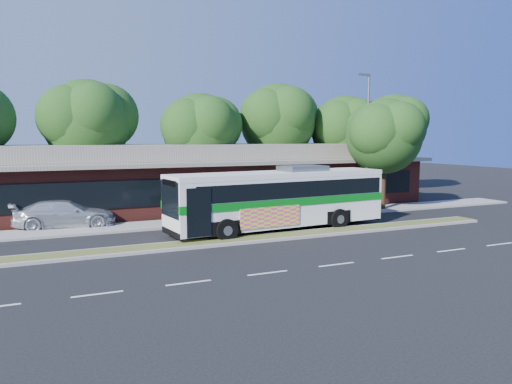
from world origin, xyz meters
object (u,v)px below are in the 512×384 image
at_px(lamp_post, 367,138).
at_px(sidewalk_tree, 387,134).
at_px(transit_bus, 280,195).
at_px(sedan, 65,214).

distance_m(lamp_post, sidewalk_tree, 1.83).
relative_size(transit_bus, sedan, 2.30).
height_order(lamp_post, sedan, lamp_post).
bearing_deg(sidewalk_tree, lamp_post, -174.10).
distance_m(transit_bus, sidewalk_tree, 11.25).
bearing_deg(transit_bus, sidewalk_tree, 15.62).
relative_size(lamp_post, sedan, 1.69).
relative_size(transit_bus, sidewalk_tree, 1.63).
distance_m(lamp_post, transit_bus, 9.51).
height_order(transit_bus, sedan, transit_bus).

